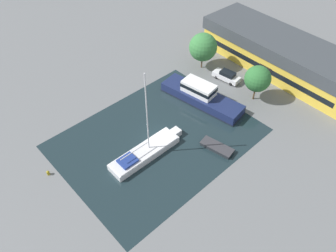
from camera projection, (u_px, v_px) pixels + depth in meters
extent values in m
plane|color=slate|center=(158.00, 138.00, 45.96)|extent=(440.00, 440.00, 0.00)
cube|color=#19282D|center=(158.00, 138.00, 45.96)|extent=(20.33, 26.58, 0.01)
cube|color=gold|center=(282.00, 60.00, 56.60)|extent=(29.21, 10.22, 3.57)
cube|color=#383D42|center=(286.00, 46.00, 54.59)|extent=(30.09, 10.52, 2.14)
cube|color=black|center=(265.00, 73.00, 54.87)|extent=(2.40, 0.15, 2.50)
cube|color=black|center=(266.00, 69.00, 54.37)|extent=(24.53, 1.01, 0.89)
cylinder|color=brown|center=(254.00, 93.00, 51.17)|extent=(0.26, 0.26, 2.41)
sphere|color=#2D6B33|center=(258.00, 79.00, 49.26)|extent=(4.03, 4.03, 4.03)
cylinder|color=brown|center=(202.00, 62.00, 57.37)|extent=(0.24, 0.24, 2.30)
sphere|color=#387A3D|center=(203.00, 47.00, 55.30)|extent=(4.79, 4.79, 4.79)
cube|color=silver|center=(226.00, 77.00, 55.07)|extent=(4.87, 2.28, 0.82)
cube|color=black|center=(228.00, 73.00, 54.49)|extent=(2.61, 1.80, 0.60)
cube|color=black|center=(222.00, 71.00, 55.07)|extent=(0.21, 1.38, 0.48)
cylinder|color=black|center=(216.00, 77.00, 55.60)|extent=(0.62, 0.27, 0.60)
cylinder|color=black|center=(221.00, 73.00, 56.43)|extent=(0.62, 0.27, 0.60)
cylinder|color=black|center=(231.00, 84.00, 54.27)|extent=(0.62, 0.27, 0.60)
cylinder|color=black|center=(236.00, 80.00, 55.10)|extent=(0.62, 0.27, 0.60)
cube|color=silver|center=(145.00, 153.00, 43.36)|extent=(2.81, 10.15, 0.94)
cube|color=silver|center=(176.00, 132.00, 46.08)|extent=(1.24, 1.21, 0.94)
cube|color=silver|center=(145.00, 150.00, 43.00)|extent=(2.70, 9.75, 0.08)
cylinder|color=silver|center=(147.00, 114.00, 39.14)|extent=(0.16, 0.16, 11.92)
cylinder|color=silver|center=(135.00, 151.00, 41.47)|extent=(0.15, 4.56, 0.12)
cube|color=navy|center=(128.00, 161.00, 41.53)|extent=(1.93, 2.24, 0.30)
cube|color=#19234C|center=(202.00, 98.00, 50.97)|extent=(13.82, 5.50, 1.52)
cube|color=black|center=(201.00, 101.00, 51.40)|extent=(13.96, 5.60, 0.18)
cube|color=white|center=(199.00, 88.00, 50.11)|extent=(5.43, 3.30, 1.77)
cube|color=black|center=(199.00, 87.00, 49.99)|extent=(5.54, 3.39, 0.56)
cube|color=#23282D|center=(217.00, 148.00, 44.33)|extent=(4.59, 2.42, 0.50)
cube|color=#333338|center=(217.00, 146.00, 44.12)|extent=(4.78, 2.55, 0.08)
cylinder|color=olive|center=(48.00, 174.00, 41.32)|extent=(0.36, 0.36, 0.35)
sphere|color=olive|center=(48.00, 172.00, 41.12)|extent=(0.39, 0.39, 0.39)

